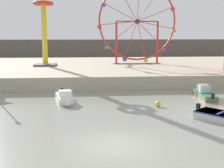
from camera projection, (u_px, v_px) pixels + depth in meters
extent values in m
plane|color=gray|center=(115.00, 145.00, 14.73)|extent=(240.00, 240.00, 0.00)
cube|color=#B7A88E|center=(96.00, 69.00, 41.56)|extent=(110.00, 25.62, 1.35)
cube|color=#564C47|center=(92.00, 49.00, 66.48)|extent=(140.00, 3.00, 4.40)
cube|color=black|center=(198.00, 107.00, 19.93)|extent=(0.31, 0.31, 0.44)
cube|color=navy|center=(222.00, 112.00, 18.75)|extent=(1.16, 0.98, 0.06)
cube|color=olive|center=(205.00, 95.00, 25.85)|extent=(1.47, 4.02, 0.47)
cube|color=#237566|center=(205.00, 93.00, 25.82)|extent=(1.49, 3.98, 0.08)
cone|color=olive|center=(197.00, 90.00, 28.30)|extent=(1.13, 1.18, 1.02)
cube|color=black|center=(213.00, 96.00, 23.75)|extent=(0.26, 0.22, 0.44)
cube|color=silver|center=(203.00, 88.00, 26.25)|extent=(0.98, 1.26, 0.59)
cube|color=#237566|center=(207.00, 93.00, 25.32)|extent=(0.93, 0.25, 0.06)
cube|color=silver|center=(65.00, 98.00, 24.63)|extent=(1.86, 3.55, 0.46)
cube|color=#237566|center=(65.00, 96.00, 24.59)|extent=(1.88, 3.52, 0.08)
cone|color=silver|center=(68.00, 104.00, 22.61)|extent=(1.34, 1.14, 1.18)
cube|color=black|center=(62.00, 90.00, 26.26)|extent=(0.27, 0.24, 0.44)
cube|color=silver|center=(65.00, 93.00, 24.15)|extent=(1.17, 1.18, 0.49)
cube|color=#237566|center=(64.00, 94.00, 24.98)|extent=(1.07, 0.36, 0.06)
torus|color=red|center=(137.00, 21.00, 41.25)|extent=(10.89, 0.24, 10.89)
cylinder|color=#38383D|center=(137.00, 21.00, 41.25)|extent=(0.70, 0.50, 0.70)
cylinder|color=red|center=(118.00, 23.00, 41.07)|extent=(5.31, 0.08, 0.58)
cube|color=red|center=(99.00, 27.00, 40.93)|extent=(0.56, 0.48, 0.44)
cylinder|color=red|center=(122.00, 33.00, 41.34)|extent=(4.24, 0.08, 3.35)
cube|color=#33934C|center=(107.00, 47.00, 41.48)|extent=(0.56, 0.48, 0.44)
cylinder|color=red|center=(131.00, 40.00, 41.59)|extent=(1.82, 0.08, 5.06)
cube|color=#3356B7|center=(125.00, 59.00, 41.98)|extent=(0.56, 0.48, 0.44)
cylinder|color=red|center=(141.00, 40.00, 41.73)|extent=(1.33, 0.08, 5.19)
cube|color=yellow|center=(145.00, 60.00, 42.26)|extent=(0.56, 0.48, 0.44)
cylinder|color=red|center=(151.00, 35.00, 41.72)|extent=(3.91, 0.08, 3.73)
cube|color=purple|center=(164.00, 50.00, 42.23)|extent=(0.56, 0.48, 0.44)
cylinder|color=red|center=(156.00, 25.00, 41.56)|extent=(5.24, 0.08, 1.09)
cube|color=orange|center=(174.00, 31.00, 41.91)|extent=(0.56, 0.48, 0.44)
cylinder|color=red|center=(155.00, 14.00, 41.30)|extent=(4.97, 0.08, 2.05)
cube|color=red|center=(172.00, 9.00, 41.40)|extent=(0.56, 0.48, 0.44)
cylinder|color=red|center=(149.00, 5.00, 41.03)|extent=(3.16, 0.08, 4.38)
cylinder|color=red|center=(138.00, 2.00, 40.83)|extent=(0.34, 0.08, 5.32)
cylinder|color=red|center=(128.00, 4.00, 40.76)|extent=(2.73, 0.08, 4.65)
cylinder|color=red|center=(120.00, 12.00, 40.85)|extent=(4.77, 0.08, 2.51)
cube|color=purple|center=(103.00, 5.00, 40.49)|extent=(0.56, 0.48, 0.44)
cylinder|color=red|center=(116.00, 43.00, 41.49)|extent=(0.28, 0.28, 5.93)
cylinder|color=red|center=(157.00, 43.00, 41.99)|extent=(0.28, 0.28, 5.93)
cylinder|color=red|center=(137.00, 21.00, 41.25)|extent=(5.86, 0.18, 0.18)
cube|color=#4C4C51|center=(137.00, 63.00, 42.22)|extent=(6.66, 1.20, 0.08)
cylinder|color=gold|center=(44.00, 16.00, 38.47)|extent=(0.70, 0.70, 13.06)
torus|color=red|center=(43.00, 3.00, 38.22)|extent=(2.64, 2.64, 0.44)
cube|color=#4C4C51|center=(46.00, 65.00, 39.53)|extent=(2.80, 2.80, 0.24)
sphere|color=yellow|center=(158.00, 104.00, 22.64)|extent=(0.44, 0.44, 0.44)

